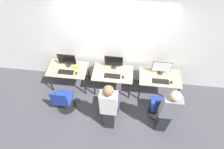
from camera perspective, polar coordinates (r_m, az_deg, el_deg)
The scene contains 20 objects.
ground_plane at distance 4.98m, azimuth -0.17°, elevation -7.49°, with size 20.00×20.00×0.00m, color #3D3D42.
wall_back at distance 4.39m, azimuth 0.95°, elevation 10.57°, with size 12.00×0.05×2.80m.
desk_left at distance 4.88m, azimuth -14.17°, elevation 1.16°, with size 1.05×0.61×0.72m.
monitor_left at distance 4.72m, azimuth -14.52°, elevation 4.68°, with size 0.48×0.15×0.41m.
keyboard_left at distance 4.72m, azimuth -14.82°, elevation 0.76°, with size 0.42×0.15×0.02m.
mouse_left at distance 4.63m, azimuth -11.56°, elevation 0.44°, with size 0.06×0.09×0.03m.
office_chair_left at distance 4.65m, azimuth -15.52°, elevation -8.34°, with size 0.48×0.48×0.91m.
desk_center at distance 4.64m, azimuth 0.26°, elevation -0.14°, with size 1.05×0.61×0.72m.
monitor_center at distance 4.53m, azimuth 0.55°, elevation 4.22°, with size 0.48×0.15×0.41m.
keyboard_center at distance 4.48m, azimuth 0.10°, elevation -0.50°, with size 0.42×0.15×0.02m.
mouse_center at distance 4.46m, azimuth 3.67°, elevation -0.90°, with size 0.06×0.09×0.03m.
office_chair_center at distance 4.43m, azimuth -0.90°, elevation -9.90°, with size 0.48×0.48×0.91m.
person_center at distance 3.78m, azimuth -1.05°, elevation -10.81°, with size 0.36×0.22×1.66m.
desk_right at distance 4.71m, azimuth 15.21°, elevation -1.48°, with size 1.05×0.61×0.72m.
monitor_right at distance 4.57m, azimuth 15.92°, elevation 2.23°, with size 0.48×0.15×0.41m.
keyboard_right at distance 4.55m, azimuth 15.57°, elevation -2.16°, with size 0.42×0.15×0.02m.
mouse_right at distance 4.60m, azimuth 18.84°, elevation -2.47°, with size 0.06×0.09×0.03m.
office_chair_right at distance 4.54m, azimuth 15.29°, elevation -10.38°, with size 0.48×0.48×0.91m.
person_right at distance 3.96m, azimuth 17.71°, elevation -11.55°, with size 0.36×0.21×1.59m.
placard_left at distance 4.73m, azimuth -11.72°, elevation 2.23°, with size 0.16×0.03×0.08m.
Camera 1 is at (0.32, -2.60, 4.23)m, focal length 28.00 mm.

